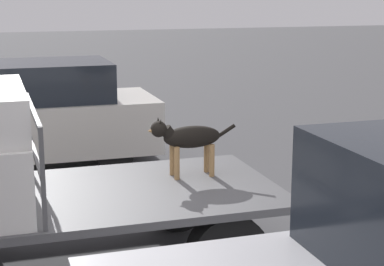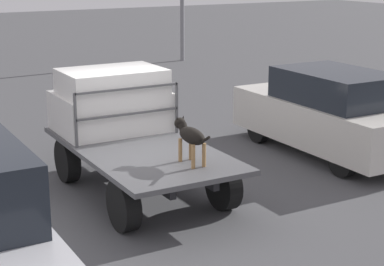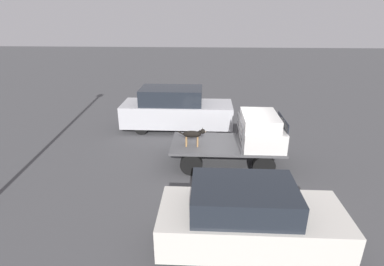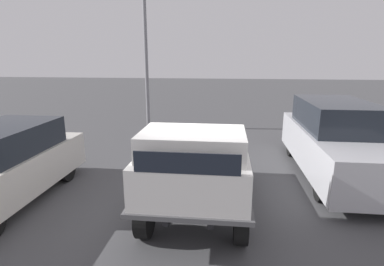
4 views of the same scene
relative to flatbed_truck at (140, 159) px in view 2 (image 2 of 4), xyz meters
name	(u,v)px [view 2 (image 2 of 4)]	position (x,y,z in m)	size (l,w,h in m)	color
ground_plane	(141,194)	(0.00, 0.00, -0.61)	(80.00, 80.00, 0.00)	#474749
flatbed_truck	(140,159)	(0.00, 0.00, 0.00)	(4.02, 2.03, 0.84)	black
truck_cab	(111,101)	(1.21, 0.00, 0.76)	(1.43, 1.91, 1.13)	silver
truck_headboard	(128,106)	(0.46, 0.00, 0.83)	(0.04, 1.91, 0.91)	#4C4C4F
dog	(190,135)	(-1.19, -0.28, 0.66)	(1.01, 0.25, 0.68)	#9E7547
parked_sedan	(329,112)	(0.28, -4.32, 0.24)	(4.26, 1.76, 1.72)	black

